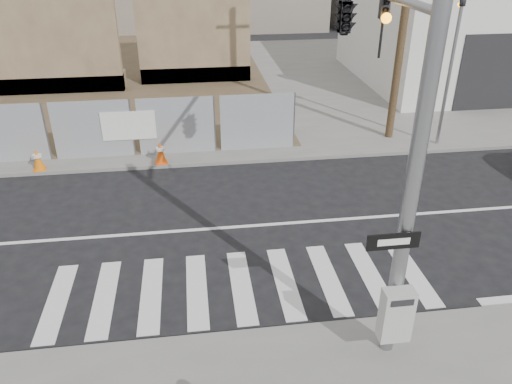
{
  "coord_description": "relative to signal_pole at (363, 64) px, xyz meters",
  "views": [
    {
      "loc": [
        -0.87,
        -11.37,
        7.13
      ],
      "look_at": [
        0.58,
        -0.69,
        1.4
      ],
      "focal_mm": 35.0,
      "sensor_mm": 36.0,
      "label": 1
    }
  ],
  "objects": [
    {
      "name": "traffic_cone_c",
      "position": [
        -8.4,
        6.27,
        -4.29
      ],
      "size": [
        0.46,
        0.46,
        0.75
      ],
      "rotation": [
        0.0,
        0.0,
        0.23
      ],
      "color": "orange",
      "rests_on": "sidewalk_far"
    },
    {
      "name": "concrete_wall_left",
      "position": [
        -9.49,
        15.13,
        -1.4
      ],
      "size": [
        6.0,
        1.3,
        8.0
      ],
      "color": "brown",
      "rests_on": "sidewalk_far"
    },
    {
      "name": "ground",
      "position": [
        -2.49,
        2.05,
        -4.78
      ],
      "size": [
        100.0,
        100.0,
        0.0
      ],
      "primitive_type": "plane",
      "color": "black",
      "rests_on": "ground"
    },
    {
      "name": "concrete_wall_right",
      "position": [
        -2.99,
        16.13,
        -1.4
      ],
      "size": [
        5.5,
        1.3,
        8.0
      ],
      "color": "brown",
      "rests_on": "sidewalk_far"
    },
    {
      "name": "traffic_cone_d",
      "position": [
        -4.47,
        6.27,
        -4.28
      ],
      "size": [
        0.43,
        0.43,
        0.77
      ],
      "rotation": [
        0.0,
        0.0,
        0.09
      ],
      "color": "#F9540D",
      "rests_on": "sidewalk_far"
    },
    {
      "name": "far_signal_pole",
      "position": [
        5.51,
        6.65,
        -1.3
      ],
      "size": [
        0.16,
        0.2,
        5.6
      ],
      "color": "gray",
      "rests_on": "sidewalk_far"
    },
    {
      "name": "sidewalk_far",
      "position": [
        -2.49,
        16.05,
        -4.72
      ],
      "size": [
        50.0,
        20.0,
        0.12
      ],
      "primitive_type": "cube",
      "color": "slate",
      "rests_on": "ground"
    },
    {
      "name": "signal_pole",
      "position": [
        0.0,
        0.0,
        0.0
      ],
      "size": [
        0.96,
        5.87,
        7.0
      ],
      "color": "gray",
      "rests_on": "sidewalk_near"
    },
    {
      "name": "auto_shop",
      "position": [
        11.5,
        15.01,
        -2.25
      ],
      "size": [
        12.0,
        10.2,
        5.95
      ],
      "color": "silver",
      "rests_on": "sidewalk_far"
    }
  ]
}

